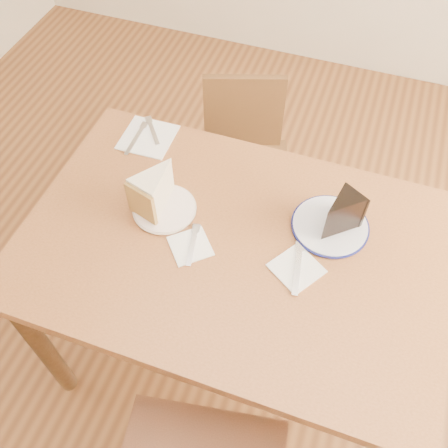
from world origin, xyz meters
TOP-DOWN VIEW (x-y plane):
  - ground at (0.00, 0.00)m, footprint 4.00×4.00m
  - table at (0.00, 0.00)m, footprint 1.20×0.80m
  - chair_far at (-0.16, 0.61)m, footprint 0.47×0.47m
  - plate_cream at (-0.23, 0.05)m, footprint 0.18×0.18m
  - plate_navy at (0.24, 0.15)m, footprint 0.21×0.21m
  - carrot_cake at (-0.25, 0.06)m, footprint 0.13×0.16m
  - chocolate_cake at (0.26, 0.14)m, footprint 0.13×0.14m
  - napkin_cream at (-0.11, -0.05)m, footprint 0.15×0.15m
  - napkin_navy at (0.19, -0.02)m, footprint 0.17×0.17m
  - napkin_spare at (-0.40, 0.31)m, footprint 0.17×0.17m
  - fork_cream at (-0.10, -0.05)m, footprint 0.04×0.14m
  - knife_navy at (0.19, -0.02)m, footprint 0.04×0.17m
  - fork_spare at (-0.40, 0.34)m, footprint 0.10×0.12m
  - knife_spare at (-0.44, 0.29)m, footprint 0.02×0.16m

SIDE VIEW (x-z plane):
  - ground at x=0.00m, z-range 0.00..0.00m
  - chair_far at x=-0.16m, z-range 0.04..0.80m
  - table at x=0.00m, z-range 0.28..1.03m
  - napkin_cream at x=-0.11m, z-range 0.75..0.75m
  - napkin_navy at x=0.19m, z-range 0.75..0.75m
  - napkin_spare at x=-0.40m, z-range 0.75..0.75m
  - plate_cream at x=-0.23m, z-range 0.75..0.76m
  - plate_navy at x=0.24m, z-range 0.75..0.76m
  - fork_cream at x=-0.10m, z-range 0.75..0.76m
  - knife_navy at x=0.19m, z-range 0.75..0.76m
  - fork_spare at x=-0.40m, z-range 0.75..0.76m
  - knife_spare at x=-0.44m, z-range 0.75..0.76m
  - chocolate_cake at x=0.26m, z-range 0.76..0.87m
  - carrot_cake at x=-0.25m, z-range 0.76..0.88m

